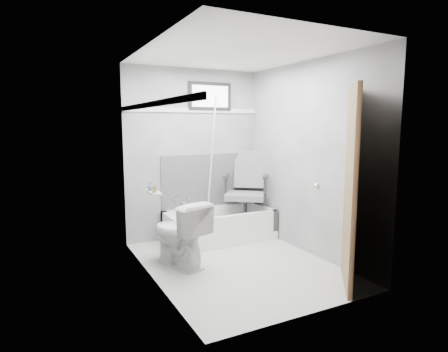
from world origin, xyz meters
TOP-DOWN VIEW (x-y plane):
  - floor at (0.00, 0.00)m, footprint 2.60×2.60m
  - ceiling at (0.00, 0.00)m, footprint 2.60×2.60m
  - wall_back at (0.00, 1.30)m, footprint 2.00×0.02m
  - wall_front at (0.00, -1.30)m, footprint 2.00×0.02m
  - wall_left at (-1.00, 0.00)m, footprint 0.02×2.60m
  - wall_right at (1.00, 0.00)m, footprint 0.02×2.60m
  - bathtub at (0.23, 0.93)m, footprint 1.50×0.70m
  - office_chair at (0.66, 0.96)m, footprint 0.91×0.91m
  - toilet at (-0.62, 0.28)m, footprint 0.64×0.86m
  - door at (0.98, -1.28)m, footprint 0.78×0.78m
  - window at (0.25, 1.29)m, footprint 0.66×0.04m
  - backerboard at (0.25, 1.29)m, footprint 1.50×0.02m
  - trim_back at (0.00, 1.29)m, footprint 2.00×0.02m
  - trim_left at (-0.99, 0.00)m, footprint 0.02×2.60m
  - pole at (0.16, 1.06)m, footprint 0.02×0.36m
  - shelf at (-0.93, 0.20)m, footprint 0.10×0.32m
  - soap_bottle_a at (-0.94, 0.12)m, footprint 0.06×0.06m
  - soap_bottle_b at (-0.94, 0.26)m, footprint 0.08×0.08m
  - faucet at (-0.20, 1.27)m, footprint 0.26×0.10m

SIDE VIEW (x-z plane):
  - floor at x=0.00m, z-range 0.00..0.00m
  - bathtub at x=0.23m, z-range 0.00..0.42m
  - toilet at x=-0.62m, z-range 0.00..0.76m
  - faucet at x=-0.20m, z-range 0.47..0.63m
  - office_chair at x=0.66m, z-range 0.12..1.24m
  - backerboard at x=0.25m, z-range 0.41..1.19m
  - shelf at x=-0.93m, z-range 0.89..0.91m
  - soap_bottle_b at x=-0.94m, z-range 0.91..1.01m
  - soap_bottle_a at x=-0.94m, z-range 0.92..1.02m
  - door at x=0.98m, z-range 0.00..2.00m
  - pole at x=0.16m, z-range 0.09..2.01m
  - wall_back at x=0.00m, z-range 0.00..2.40m
  - wall_front at x=0.00m, z-range 0.00..2.40m
  - wall_left at x=-1.00m, z-range 0.00..2.40m
  - wall_right at x=1.00m, z-range 0.00..2.40m
  - trim_back at x=0.00m, z-range 1.79..1.85m
  - trim_left at x=-0.99m, z-range 1.79..1.85m
  - window at x=0.25m, z-range 1.82..2.22m
  - ceiling at x=0.00m, z-range 2.40..2.40m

